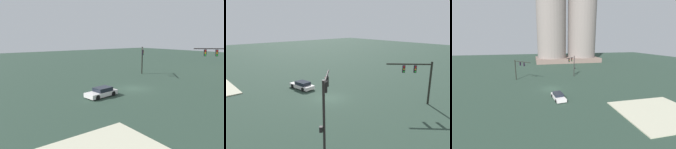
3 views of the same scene
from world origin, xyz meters
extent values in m
plane|color=#26392E|center=(0.00, 0.00, 0.00)|extent=(180.15, 180.15, 0.00)
cylinder|color=black|center=(6.91, 8.57, 5.97)|extent=(3.41, 3.76, 0.15)
cube|color=black|center=(7.42, 9.13, 5.38)|extent=(0.41, 0.41, 0.95)
cylinder|color=red|center=(7.54, 9.03, 5.67)|extent=(0.18, 0.19, 0.20)
cylinder|color=orange|center=(7.54, 9.03, 5.37)|extent=(0.18, 0.19, 0.20)
cylinder|color=green|center=(7.54, 9.03, 5.07)|extent=(0.18, 0.19, 0.20)
cube|color=black|center=(6.34, 7.93, 5.38)|extent=(0.41, 0.41, 0.95)
cylinder|color=red|center=(6.46, 7.83, 5.67)|extent=(0.18, 0.19, 0.20)
cylinder|color=orange|center=(6.46, 7.83, 5.37)|extent=(0.18, 0.19, 0.20)
cylinder|color=green|center=(6.46, 7.83, 5.07)|extent=(0.18, 0.19, 0.20)
cylinder|color=black|center=(-8.54, 10.13, 2.82)|extent=(0.26, 0.26, 5.64)
cylinder|color=black|center=(-6.49, 8.19, 5.30)|extent=(4.22, 4.02, 0.19)
cube|color=black|center=(-7.07, 8.74, 4.68)|extent=(0.41, 0.41, 0.95)
cylinder|color=red|center=(-6.96, 8.86, 4.97)|extent=(0.19, 0.18, 0.20)
cylinder|color=orange|center=(-6.96, 8.86, 4.67)|extent=(0.19, 0.18, 0.20)
cylinder|color=green|center=(-6.96, 8.86, 4.37)|extent=(0.19, 0.18, 0.20)
cube|color=black|center=(-6.04, 7.76, 4.68)|extent=(0.41, 0.41, 0.95)
cylinder|color=red|center=(-5.93, 7.87, 4.97)|extent=(0.19, 0.18, 0.20)
cylinder|color=orange|center=(-5.93, 7.87, 4.67)|extent=(0.19, 0.18, 0.20)
cylinder|color=green|center=(-5.93, 7.87, 4.37)|extent=(0.19, 0.18, 0.20)
cube|color=silver|center=(0.66, -6.36, 0.44)|extent=(2.35, 4.50, 0.55)
cube|color=black|center=(0.63, -6.11, 0.96)|extent=(1.87, 2.43, 0.50)
cylinder|color=black|center=(1.67, -7.58, 0.32)|extent=(0.30, 0.66, 0.64)
cylinder|color=black|center=(0.00, -7.80, 0.32)|extent=(0.30, 0.66, 0.64)
cylinder|color=black|center=(1.33, -4.93, 0.32)|extent=(0.30, 0.66, 0.64)
cylinder|color=black|center=(-0.35, -5.15, 0.32)|extent=(0.30, 0.66, 0.64)
camera|label=1|loc=(22.32, -20.87, 7.58)|focal=33.32mm
camera|label=2|loc=(16.76, 21.65, 10.29)|focal=32.76mm
camera|label=3|loc=(-3.81, -31.77, 10.89)|focal=23.36mm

